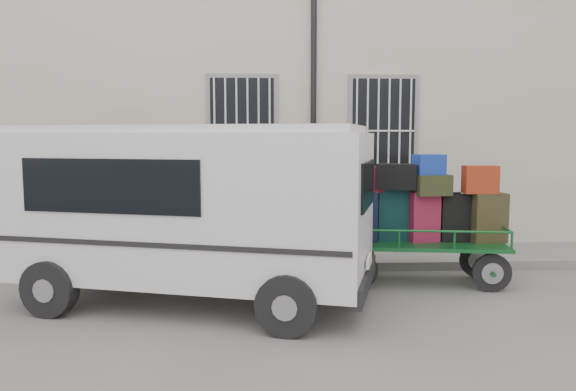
{
  "coord_description": "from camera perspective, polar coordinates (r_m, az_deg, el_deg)",
  "views": [
    {
      "loc": [
        -0.06,
        -7.77,
        2.26
      ],
      "look_at": [
        0.37,
        1.0,
        1.33
      ],
      "focal_mm": 35.0,
      "sensor_mm": 36.0,
      "label": 1
    }
  ],
  "objects": [
    {
      "name": "ground",
      "position": [
        8.09,
        -2.32,
        -10.17
      ],
      "size": [
        80.0,
        80.0,
        0.0
      ],
      "primitive_type": "plane",
      "color": "slate",
      "rests_on": "ground"
    },
    {
      "name": "building",
      "position": [
        13.29,
        -2.59,
        9.23
      ],
      "size": [
        24.0,
        5.15,
        6.0
      ],
      "color": "#BCB4A0",
      "rests_on": "ground"
    },
    {
      "name": "sidewalk",
      "position": [
        10.2,
        -2.43,
        -6.32
      ],
      "size": [
        24.0,
        1.7,
        0.15
      ],
      "primitive_type": "cube",
      "color": "gray",
      "rests_on": "ground"
    },
    {
      "name": "luggage_cart",
      "position": [
        8.82,
        13.14,
        -2.02
      ],
      "size": [
        2.98,
        1.46,
        1.99
      ],
      "rotation": [
        0.0,
        0.0,
        -0.14
      ],
      "color": "black",
      "rests_on": "ground"
    },
    {
      "name": "van",
      "position": [
        7.62,
        -9.72,
        -0.72
      ],
      "size": [
        5.09,
        3.21,
        2.39
      ],
      "rotation": [
        0.0,
        0.0,
        -0.28
      ],
      "color": "white",
      "rests_on": "ground"
    }
  ]
}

